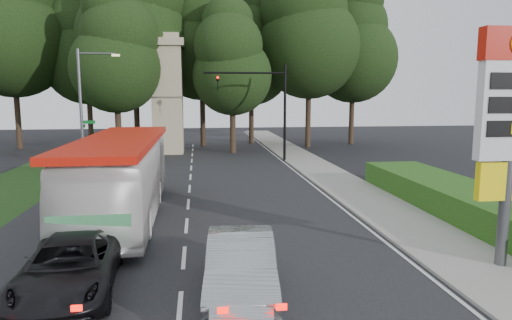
{
  "coord_description": "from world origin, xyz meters",
  "views": [
    {
      "loc": [
        0.5,
        -9.74,
        5.04
      ],
      "look_at": [
        3.0,
        9.78,
        2.2
      ],
      "focal_mm": 32.0,
      "sensor_mm": 36.0,
      "label": 1
    }
  ],
  "objects": [
    {
      "name": "road_surface",
      "position": [
        0.0,
        12.0,
        0.01
      ],
      "size": [
        14.0,
        80.0,
        0.02
      ],
      "primitive_type": "cube",
      "color": "black",
      "rests_on": "ground"
    },
    {
      "name": "sidewalk_right",
      "position": [
        8.5,
        12.0,
        0.06
      ],
      "size": [
        3.0,
        80.0,
        0.12
      ],
      "primitive_type": "cube",
      "color": "gray",
      "rests_on": "ground"
    },
    {
      "name": "grass_verge_left",
      "position": [
        -9.5,
        18.0,
        0.01
      ],
      "size": [
        5.0,
        50.0,
        0.02
      ],
      "primitive_type": "cube",
      "color": "#193814",
      "rests_on": "ground"
    },
    {
      "name": "hedge",
      "position": [
        11.5,
        8.0,
        0.6
      ],
      "size": [
        3.0,
        14.0,
        1.2
      ],
      "primitive_type": "cube",
      "color": "#295015",
      "rests_on": "ground"
    },
    {
      "name": "gas_station_pylon",
      "position": [
        9.2,
        1.99,
        4.45
      ],
      "size": [
        2.1,
        0.45,
        6.85
      ],
      "color": "#59595E",
      "rests_on": "ground"
    },
    {
      "name": "traffic_signal_mast",
      "position": [
        5.68,
        24.0,
        4.67
      ],
      "size": [
        6.1,
        0.35,
        7.2
      ],
      "color": "black",
      "rests_on": "ground"
    },
    {
      "name": "streetlight_signs",
      "position": [
        -6.99,
        22.01,
        4.44
      ],
      "size": [
        2.75,
        0.98,
        8.0
      ],
      "color": "#59595E",
      "rests_on": "ground"
    },
    {
      "name": "monument",
      "position": [
        -2.0,
        30.0,
        5.1
      ],
      "size": [
        3.0,
        3.0,
        10.05
      ],
      "color": "tan",
      "rests_on": "ground"
    },
    {
      "name": "tree_west_mid",
      "position": [
        -16.0,
        35.0,
        11.69
      ],
      "size": [
        9.8,
        9.8,
        19.25
      ],
      "color": "#2D2116",
      "rests_on": "ground"
    },
    {
      "name": "tree_west_near",
      "position": [
        -10.0,
        37.0,
        10.02
      ],
      "size": [
        8.4,
        8.4,
        16.5
      ],
      "color": "#2D2116",
      "rests_on": "ground"
    },
    {
      "name": "tree_center_left",
      "position": [
        -5.0,
        33.0,
        12.02
      ],
      "size": [
        10.08,
        10.08,
        19.8
      ],
      "color": "#2D2116",
      "rests_on": "ground"
    },
    {
      "name": "tree_center_right",
      "position": [
        1.0,
        35.0,
        11.02
      ],
      "size": [
        9.24,
        9.24,
        18.15
      ],
      "color": "#2D2116",
      "rests_on": "ground"
    },
    {
      "name": "tree_east_near",
      "position": [
        6.0,
        37.0,
        9.68
      ],
      "size": [
        8.12,
        8.12,
        15.95
      ],
      "color": "#2D2116",
      "rests_on": "ground"
    },
    {
      "name": "tree_east_mid",
      "position": [
        11.0,
        33.0,
        11.35
      ],
      "size": [
        9.52,
        9.52,
        18.7
      ],
      "color": "#2D2116",
      "rests_on": "ground"
    },
    {
      "name": "tree_far_east",
      "position": [
        16.0,
        35.0,
        10.35
      ],
      "size": [
        8.68,
        8.68,
        17.05
      ],
      "color": "#2D2116",
      "rests_on": "ground"
    },
    {
      "name": "tree_monument_left",
      "position": [
        -6.0,
        29.0,
        8.68
      ],
      "size": [
        7.28,
        7.28,
        14.3
      ],
      "color": "#2D2116",
      "rests_on": "ground"
    },
    {
      "name": "tree_monument_right",
      "position": [
        3.5,
        29.5,
        8.01
      ],
      "size": [
        6.72,
        6.72,
        13.2
      ],
      "color": "#2D2116",
      "rests_on": "ground"
    },
    {
      "name": "transit_bus",
      "position": [
        -2.63,
        9.17,
        1.66
      ],
      "size": [
        2.98,
        11.97,
        3.32
      ],
      "primitive_type": "imported",
      "rotation": [
        0.0,
        0.0,
        0.02
      ],
      "color": "white",
      "rests_on": "ground"
    },
    {
      "name": "sedan_silver",
      "position": [
        1.5,
        1.07,
        0.78
      ],
      "size": [
        2.05,
        4.88,
        1.57
      ],
      "primitive_type": "imported",
      "rotation": [
        0.0,
        0.0,
        -0.08
      ],
      "color": "#969A9D",
      "rests_on": "ground"
    },
    {
      "name": "suv_charcoal",
      "position": [
        -2.8,
        1.86,
        0.69
      ],
      "size": [
        2.63,
        5.11,
        1.38
      ],
      "primitive_type": "imported",
      "rotation": [
        0.0,
        0.0,
        0.07
      ],
      "color": "black",
      "rests_on": "ground"
    }
  ]
}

